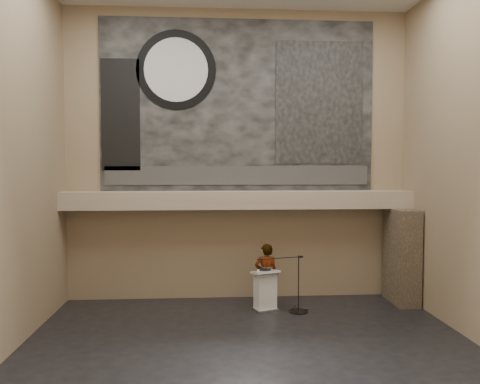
{
  "coord_description": "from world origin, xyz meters",
  "views": [
    {
      "loc": [
        -0.88,
        -9.81,
        3.88
      ],
      "look_at": [
        0.0,
        3.2,
        3.2
      ],
      "focal_mm": 35.0,
      "sensor_mm": 36.0,
      "label": 1
    }
  ],
  "objects": [
    {
      "name": "wall_front",
      "position": [
        0.0,
        -4.0,
        4.25
      ],
      "size": [
        10.0,
        0.02,
        8.5
      ],
      "primitive_type": "cube",
      "color": "#8E7A5A",
      "rests_on": "floor"
    },
    {
      "name": "sprinkler_right",
      "position": [
        1.9,
        3.55,
        2.67
      ],
      "size": [
        0.04,
        0.04,
        0.06
      ],
      "primitive_type": "cylinder",
      "color": "#B2893D",
      "rests_on": "soffit"
    },
    {
      "name": "banner_brick_print",
      "position": [
        -3.4,
        3.93,
        5.4
      ],
      "size": [
        1.1,
        0.02,
        3.2
      ],
      "primitive_type": "cube",
      "color": "black",
      "rests_on": "banner"
    },
    {
      "name": "stone_pier",
      "position": [
        4.65,
        3.15,
        1.35
      ],
      "size": [
        0.6,
        1.4,
        2.7
      ],
      "primitive_type": "cube",
      "color": "#3F3326",
      "rests_on": "floor"
    },
    {
      "name": "papers",
      "position": [
        0.53,
        2.6,
        1.1
      ],
      "size": [
        0.26,
        0.33,
        0.0
      ],
      "primitive_type": "cube",
      "rotation": [
        0.0,
        0.0,
        -0.17
      ],
      "color": "white",
      "rests_on": "lectern"
    },
    {
      "name": "wall_back",
      "position": [
        0.0,
        4.0,
        4.25
      ],
      "size": [
        10.0,
        0.02,
        8.5
      ],
      "primitive_type": "cube",
      "color": "#8E7A5A",
      "rests_on": "floor"
    },
    {
      "name": "banner_clock_rim",
      "position": [
        -1.8,
        3.93,
        6.7
      ],
      "size": [
        2.3,
        0.02,
        2.3
      ],
      "primitive_type": "cylinder",
      "rotation": [
        1.57,
        0.0,
        0.0
      ],
      "color": "black",
      "rests_on": "banner"
    },
    {
      "name": "sprinkler_left",
      "position": [
        -1.6,
        3.55,
        2.67
      ],
      "size": [
        0.04,
        0.04,
        0.06
      ],
      "primitive_type": "cylinder",
      "color": "#B2893D",
      "rests_on": "soffit"
    },
    {
      "name": "banner_text_strip",
      "position": [
        0.0,
        3.93,
        3.65
      ],
      "size": [
        7.76,
        0.02,
        0.55
      ],
      "primitive_type": "cube",
      "color": "#303030",
      "rests_on": "banner"
    },
    {
      "name": "speaker_person",
      "position": [
        0.72,
        3.02,
        0.88
      ],
      "size": [
        0.66,
        0.44,
        1.77
      ],
      "primitive_type": "imported",
      "rotation": [
        0.0,
        0.0,
        3.17
      ],
      "color": "silver",
      "rests_on": "floor"
    },
    {
      "name": "banner",
      "position": [
        0.0,
        3.97,
        5.7
      ],
      "size": [
        8.0,
        0.05,
        5.0
      ],
      "primitive_type": "cube",
      "color": "black",
      "rests_on": "wall_back"
    },
    {
      "name": "soffit",
      "position": [
        0.0,
        3.6,
        2.95
      ],
      "size": [
        10.0,
        0.8,
        0.5
      ],
      "primitive_type": "cube",
      "color": "tan",
      "rests_on": "wall_back"
    },
    {
      "name": "mic_stand",
      "position": [
        1.49,
        2.45,
        0.23
      ],
      "size": [
        1.39,
        0.56,
        1.53
      ],
      "rotation": [
        0.0,
        0.0,
        0.25
      ],
      "color": "black",
      "rests_on": "floor"
    },
    {
      "name": "banner_clock_face",
      "position": [
        -1.8,
        3.91,
        6.7
      ],
      "size": [
        1.84,
        0.02,
        1.84
      ],
      "primitive_type": "cylinder",
      "rotation": [
        1.57,
        0.0,
        0.0
      ],
      "color": "silver",
      "rests_on": "banner"
    },
    {
      "name": "floor",
      "position": [
        0.0,
        0.0,
        0.0
      ],
      "size": [
        10.0,
        10.0,
        0.0
      ],
      "primitive_type": "plane",
      "color": "black",
      "rests_on": "ground"
    },
    {
      "name": "lectern",
      "position": [
        0.64,
        2.6,
        0.55
      ],
      "size": [
        0.81,
        0.69,
        1.13
      ],
      "rotation": [
        0.0,
        0.0,
        0.35
      ],
      "color": "silver",
      "rests_on": "floor"
    },
    {
      "name": "binder",
      "position": [
        0.64,
        2.63,
        1.12
      ],
      "size": [
        0.33,
        0.29,
        0.04
      ],
      "primitive_type": "cube",
      "rotation": [
        0.0,
        0.0,
        -0.18
      ],
      "color": "black",
      "rests_on": "lectern"
    },
    {
      "name": "banner_building_print",
      "position": [
        2.4,
        3.93,
        5.8
      ],
      "size": [
        2.6,
        0.02,
        3.6
      ],
      "primitive_type": "cube",
      "color": "black",
      "rests_on": "banner"
    },
    {
      "name": "wall_left",
      "position": [
        -5.0,
        0.0,
        4.25
      ],
      "size": [
        0.02,
        8.0,
        8.5
      ],
      "primitive_type": "cube",
      "color": "#8E7A5A",
      "rests_on": "floor"
    },
    {
      "name": "wall_right",
      "position": [
        5.0,
        0.0,
        4.25
      ],
      "size": [
        0.02,
        8.0,
        8.5
      ],
      "primitive_type": "cube",
      "color": "#8E7A5A",
      "rests_on": "floor"
    }
  ]
}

